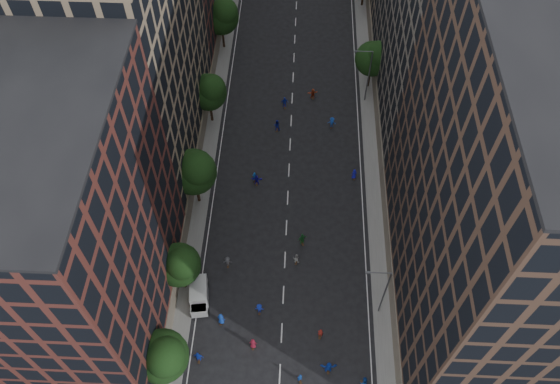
# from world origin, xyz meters

# --- Properties ---
(ground) EXTENTS (240.00, 240.00, 0.00)m
(ground) POSITION_xyz_m (0.00, 40.00, 0.00)
(ground) COLOR black
(ground) RESTS_ON ground
(sidewalk_left) EXTENTS (4.00, 105.00, 0.15)m
(sidewalk_left) POSITION_xyz_m (-12.00, 47.50, 0.07)
(sidewalk_left) COLOR slate
(sidewalk_left) RESTS_ON ground
(sidewalk_right) EXTENTS (4.00, 105.00, 0.15)m
(sidewalk_right) POSITION_xyz_m (12.00, 47.50, 0.07)
(sidewalk_right) COLOR slate
(sidewalk_right) RESTS_ON ground
(bldg_left_a) EXTENTS (14.00, 22.00, 30.00)m
(bldg_left_a) POSITION_xyz_m (-19.00, 11.00, 15.00)
(bldg_left_a) COLOR #582821
(bldg_left_a) RESTS_ON ground
(bldg_left_b) EXTENTS (14.00, 26.00, 34.00)m
(bldg_left_b) POSITION_xyz_m (-19.00, 35.00, 17.00)
(bldg_left_b) COLOR #917B5F
(bldg_left_b) RESTS_ON ground
(bldg_right_a) EXTENTS (14.00, 30.00, 36.00)m
(bldg_right_a) POSITION_xyz_m (19.00, 15.00, 18.00)
(bldg_right_a) COLOR #4D3629
(bldg_right_a) RESTS_ON ground
(bldg_right_b) EXTENTS (14.00, 28.00, 33.00)m
(bldg_right_b) POSITION_xyz_m (19.00, 44.00, 16.50)
(bldg_right_b) COLOR #615A50
(bldg_right_b) RESTS_ON ground
(tree_left_0) EXTENTS (5.20, 5.20, 8.83)m
(tree_left_0) POSITION_xyz_m (-11.01, 3.85, 5.96)
(tree_left_0) COLOR black
(tree_left_0) RESTS_ON ground
(tree_left_1) EXTENTS (4.80, 4.80, 8.21)m
(tree_left_1) POSITION_xyz_m (-11.02, 13.86, 5.55)
(tree_left_1) COLOR black
(tree_left_1) RESTS_ON ground
(tree_left_2) EXTENTS (5.60, 5.60, 9.45)m
(tree_left_2) POSITION_xyz_m (-10.99, 25.83, 6.36)
(tree_left_2) COLOR black
(tree_left_2) RESTS_ON ground
(tree_left_3) EXTENTS (5.00, 5.00, 8.58)m
(tree_left_3) POSITION_xyz_m (-11.02, 39.85, 5.82)
(tree_left_3) COLOR black
(tree_left_3) RESTS_ON ground
(tree_left_4) EXTENTS (5.40, 5.40, 9.08)m
(tree_left_4) POSITION_xyz_m (-11.00, 55.84, 6.10)
(tree_left_4) COLOR black
(tree_left_4) RESTS_ON ground
(tree_right_a) EXTENTS (5.00, 5.00, 8.39)m
(tree_right_a) POSITION_xyz_m (11.38, 47.85, 5.63)
(tree_right_a) COLOR black
(tree_right_a) RESTS_ON ground
(streetlamp_near) EXTENTS (2.64, 0.22, 9.06)m
(streetlamp_near) POSITION_xyz_m (10.37, 12.00, 5.17)
(streetlamp_near) COLOR #595B60
(streetlamp_near) RESTS_ON ground
(streetlamp_far) EXTENTS (2.64, 0.22, 9.06)m
(streetlamp_far) POSITION_xyz_m (10.37, 45.00, 5.17)
(streetlamp_far) COLOR #595B60
(streetlamp_far) RESTS_ON ground
(cargo_van) EXTENTS (2.56, 4.52, 2.29)m
(cargo_van) POSITION_xyz_m (-9.31, 12.46, 1.21)
(cargo_van) COLOR silver
(cargo_van) RESTS_ON ground
(skater_0) EXTENTS (0.98, 0.77, 1.78)m
(skater_0) POSITION_xyz_m (-6.63, 9.94, 0.89)
(skater_0) COLOR blue
(skater_0) RESTS_ON ground
(skater_1) EXTENTS (0.64, 0.54, 1.50)m
(skater_1) POSITION_xyz_m (2.06, 4.04, 0.75)
(skater_1) COLOR navy
(skater_1) RESTS_ON ground
(skater_2) EXTENTS (1.06, 0.94, 1.83)m
(skater_2) POSITION_xyz_m (8.50, 3.88, 0.91)
(skater_2) COLOR #13409E
(skater_2) RESTS_ON ground
(skater_3) EXTENTS (1.01, 0.59, 1.55)m
(skater_3) POSITION_xyz_m (-2.55, 11.35, 0.77)
(skater_3) COLOR #162CB4
(skater_3) RESTS_ON ground
(skater_4) EXTENTS (1.12, 0.55, 1.84)m
(skater_4) POSITION_xyz_m (-8.50, 5.67, 0.92)
(skater_4) COLOR #1637B8
(skater_4) RESTS_ON ground
(skater_5) EXTENTS (1.77, 0.66, 1.88)m
(skater_5) POSITION_xyz_m (4.98, 5.18, 0.94)
(skater_5) COLOR #173FBD
(skater_5) RESTS_ON ground
(skater_6) EXTENTS (0.84, 0.57, 1.66)m
(skater_6) POSITION_xyz_m (-2.96, 7.37, 0.83)
(skater_6) COLOR maroon
(skater_6) RESTS_ON ground
(skater_7) EXTENTS (0.63, 0.46, 1.58)m
(skater_7) POSITION_xyz_m (4.14, 8.87, 0.79)
(skater_7) COLOR maroon
(skater_7) RESTS_ON ground
(skater_8) EXTENTS (0.80, 0.65, 1.53)m
(skater_8) POSITION_xyz_m (1.32, 17.79, 0.76)
(skater_8) COLOR #B0B0AC
(skater_8) RESTS_ON ground
(skater_9) EXTENTS (1.04, 0.61, 1.58)m
(skater_9) POSITION_xyz_m (-6.63, 17.00, 0.79)
(skater_9) COLOR #48494E
(skater_9) RESTS_ON ground
(skater_10) EXTENTS (1.22, 0.89, 1.92)m
(skater_10) POSITION_xyz_m (1.97, 20.37, 0.96)
(skater_10) COLOR #1C5E27
(skater_10) RESTS_ON ground
(skater_11) EXTENTS (1.47, 0.51, 1.57)m
(skater_11) POSITION_xyz_m (-4.09, 29.06, 0.78)
(skater_11) COLOR #1D15AC
(skater_11) RESTS_ON ground
(skater_12) EXTENTS (0.86, 0.68, 1.54)m
(skater_12) POSITION_xyz_m (8.50, 30.60, 0.77)
(skater_12) COLOR #1515B0
(skater_12) RESTS_ON ground
(skater_13) EXTENTS (0.65, 0.47, 1.65)m
(skater_13) POSITION_xyz_m (-4.40, 29.53, 0.82)
(skater_13) COLOR blue
(skater_13) RESTS_ON ground
(skater_14) EXTENTS (0.94, 0.77, 1.82)m
(skater_14) POSITION_xyz_m (-1.95, 38.62, 0.91)
(skater_14) COLOR #121D97
(skater_14) RESTS_ON ground
(skater_15) EXTENTS (1.18, 0.77, 1.71)m
(skater_15) POSITION_xyz_m (5.69, 39.54, 0.86)
(skater_15) COLOR #1645B9
(skater_15) RESTS_ON ground
(skater_16) EXTENTS (1.14, 0.67, 1.83)m
(skater_16) POSITION_xyz_m (-1.04, 43.11, 0.91)
(skater_16) COLOR #1628B6
(skater_16) RESTS_ON ground
(skater_17) EXTENTS (1.59, 0.81, 1.64)m
(skater_17) POSITION_xyz_m (2.99, 45.22, 0.82)
(skater_17) COLOR #AE3E1D
(skater_17) RESTS_ON ground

